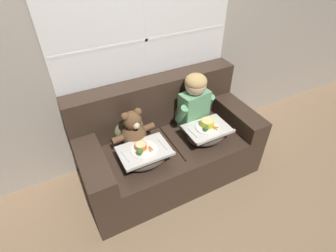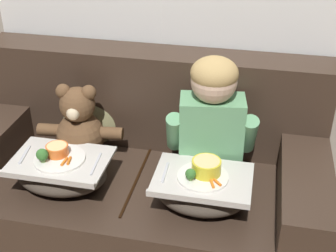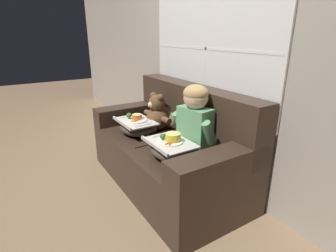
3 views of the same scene
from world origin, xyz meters
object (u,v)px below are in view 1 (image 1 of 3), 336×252
object	(u,v)px
throw_pillow_behind_child	(186,104)
child_figure	(195,99)
couch	(166,144)
lap_tray_child	(207,133)
throw_pillow_behind_teddy	(127,122)
lap_tray_teddy	(145,156)
teddy_bear	(134,131)

from	to	relation	value
throw_pillow_behind_child	child_figure	world-z (taller)	child_figure
couch	throw_pillow_behind_child	world-z (taller)	couch
lap_tray_child	throw_pillow_behind_teddy	bearing A→B (deg)	148.03
throw_pillow_behind_teddy	lap_tray_child	xyz separation A→B (m)	(0.65, -0.41, -0.09)
throw_pillow_behind_teddy	lap_tray_teddy	size ratio (longest dim) A/B	0.83
couch	lap_tray_child	size ratio (longest dim) A/B	4.14
couch	teddy_bear	world-z (taller)	couch
child_figure	teddy_bear	distance (m)	0.67
child_figure	lap_tray_child	world-z (taller)	child_figure
lap_tray_child	lap_tray_teddy	size ratio (longest dim) A/B	0.95
throw_pillow_behind_teddy	teddy_bear	bearing A→B (deg)	-89.80
child_figure	lap_tray_child	bearing A→B (deg)	-89.96
lap_tray_teddy	throw_pillow_behind_child	bearing A→B (deg)	32.00
couch	child_figure	xyz separation A→B (m)	(0.33, 0.03, 0.44)
child_figure	teddy_bear	world-z (taller)	child_figure
throw_pillow_behind_child	lap_tray_child	bearing A→B (deg)	-89.95
lap_tray_child	child_figure	bearing A→B (deg)	90.04
child_figure	lap_tray_child	size ratio (longest dim) A/B	1.41
throw_pillow_behind_child	teddy_bear	distance (m)	0.67
throw_pillow_behind_child	child_figure	bearing A→B (deg)	-89.94
couch	lap_tray_teddy	distance (m)	0.44
throw_pillow_behind_child	teddy_bear	xyz separation A→B (m)	(-0.65, -0.16, -0.00)
teddy_bear	lap_tray_child	world-z (taller)	teddy_bear
child_figure	lap_tray_teddy	distance (m)	0.74
throw_pillow_behind_teddy	teddy_bear	size ratio (longest dim) A/B	0.85
throw_pillow_behind_teddy	lap_tray_teddy	xyz separation A→B (m)	(-0.00, -0.41, -0.10)
couch	throw_pillow_behind_child	bearing A→B (deg)	29.55
throw_pillow_behind_teddy	throw_pillow_behind_child	bearing A→B (deg)	0.00
couch	child_figure	size ratio (longest dim) A/B	2.95
lap_tray_teddy	child_figure	bearing A→B (deg)	21.03
teddy_bear	lap_tray_teddy	xyz separation A→B (m)	(-0.00, -0.25, -0.09)
throw_pillow_behind_child	child_figure	distance (m)	0.22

